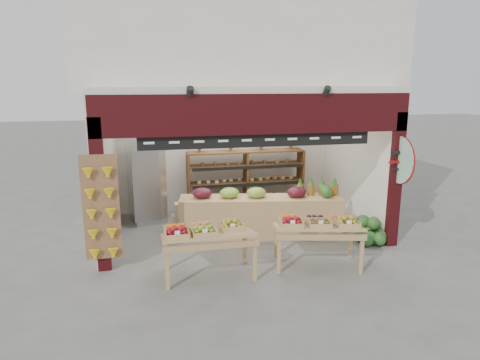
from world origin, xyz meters
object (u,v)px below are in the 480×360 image
(display_table_left, at_px, (202,233))
(back_shelving, at_px, (246,169))
(mid_counter, at_px, (260,215))
(cardboard_stack, at_px, (191,218))
(refrigerator, at_px, (147,183))
(watermelon_pile, at_px, (372,233))
(display_table_right, at_px, (317,224))

(display_table_left, bearing_deg, back_shelving, 65.90)
(mid_counter, distance_m, display_table_left, 2.21)
(back_shelving, height_order, cardboard_stack, back_shelving)
(refrigerator, height_order, display_table_left, refrigerator)
(refrigerator, xyz_separation_m, watermelon_pile, (4.45, -2.35, -0.74))
(watermelon_pile, bearing_deg, cardboard_stack, 153.87)
(refrigerator, height_order, mid_counter, refrigerator)
(refrigerator, height_order, watermelon_pile, refrigerator)
(back_shelving, bearing_deg, refrigerator, -173.34)
(display_table_right, bearing_deg, watermelon_pile, 27.86)
(refrigerator, height_order, display_table_right, refrigerator)
(back_shelving, distance_m, refrigerator, 2.44)
(mid_counter, xyz_separation_m, display_table_left, (-1.44, -1.65, 0.29))
(back_shelving, xyz_separation_m, mid_counter, (-0.09, -1.78, -0.63))
(back_shelving, distance_m, watermelon_pile, 3.44)
(back_shelving, bearing_deg, display_table_right, -81.69)
(refrigerator, bearing_deg, display_table_right, -62.72)
(display_table_left, bearing_deg, cardboard_stack, 88.43)
(back_shelving, height_order, watermelon_pile, back_shelving)
(back_shelving, xyz_separation_m, watermelon_pile, (2.03, -2.63, -0.90))
(back_shelving, distance_m, mid_counter, 1.89)
(refrigerator, xyz_separation_m, cardboard_stack, (0.95, -0.63, -0.71))
(cardboard_stack, height_order, display_table_right, display_table_right)
(display_table_left, relative_size, watermelon_pile, 2.07)
(display_table_right, bearing_deg, cardboard_stack, 127.95)
(mid_counter, relative_size, display_table_right, 2.07)
(display_table_left, height_order, watermelon_pile, display_table_left)
(display_table_right, bearing_deg, mid_counter, 109.77)
(refrigerator, bearing_deg, mid_counter, -48.29)
(mid_counter, distance_m, watermelon_pile, 2.31)
(mid_counter, height_order, display_table_left, mid_counter)
(display_table_right, bearing_deg, back_shelving, 98.31)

